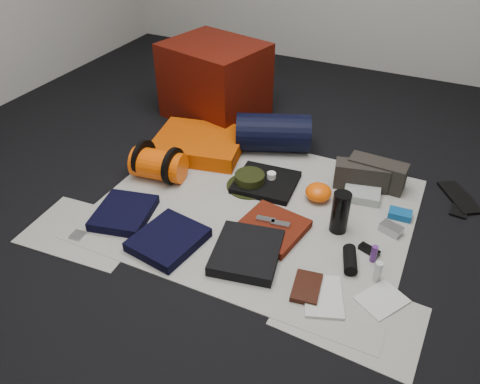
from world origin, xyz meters
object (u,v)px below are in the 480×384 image
at_px(water_bottle, 340,212).
at_px(paperback_book, 307,287).
at_px(compact_camera, 391,229).
at_px(stuff_sack, 159,165).
at_px(red_cabinet, 215,81).
at_px(sleeping_pad, 199,144).
at_px(navy_duffel, 273,133).

bearing_deg(water_bottle, paperback_book, -91.50).
relative_size(compact_camera, paperback_book, 0.60).
bearing_deg(compact_camera, water_bottle, -139.75).
distance_m(stuff_sack, paperback_book, 1.16).
bearing_deg(paperback_book, water_bottle, 80.03).
xyz_separation_m(red_cabinet, paperback_book, (1.14, -1.32, -0.24)).
bearing_deg(water_bottle, sleeping_pad, 159.53).
height_order(red_cabinet, compact_camera, red_cabinet).
distance_m(water_bottle, paperback_book, 0.46).
height_order(stuff_sack, navy_duffel, navy_duffel).
relative_size(stuff_sack, paperback_book, 1.68).
bearing_deg(paperback_book, navy_duffel, 110.87).
relative_size(red_cabinet, navy_duffel, 1.37).
distance_m(red_cabinet, water_bottle, 1.46).
bearing_deg(navy_duffel, compact_camera, -52.68).
height_order(stuff_sack, water_bottle, water_bottle).
height_order(sleeping_pad, compact_camera, sleeping_pad).
distance_m(sleeping_pad, paperback_book, 1.30).
height_order(red_cabinet, water_bottle, red_cabinet).
height_order(red_cabinet, sleeping_pad, red_cabinet).
relative_size(stuff_sack, compact_camera, 2.81).
bearing_deg(red_cabinet, compact_camera, -15.42).
xyz_separation_m(navy_duffel, paperback_book, (0.59, -1.04, -0.11)).
relative_size(sleeping_pad, navy_duffel, 1.18).
distance_m(red_cabinet, navy_duffel, 0.64).
bearing_deg(compact_camera, sleeping_pad, -173.51).
bearing_deg(paperback_book, stuff_sack, 148.14).
bearing_deg(sleeping_pad, water_bottle, -20.47).
relative_size(stuff_sack, water_bottle, 1.35).
relative_size(stuff_sack, navy_duffel, 0.66).
height_order(stuff_sack, compact_camera, stuff_sack).
bearing_deg(stuff_sack, compact_camera, 3.70).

